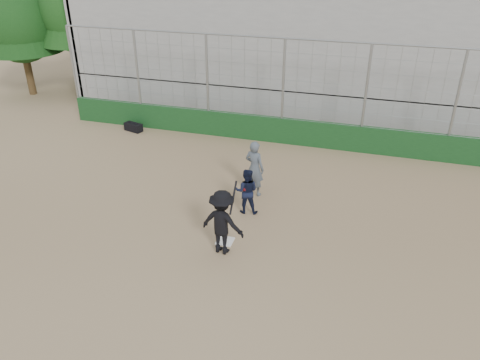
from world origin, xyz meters
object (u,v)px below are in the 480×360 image
(umpire, at_px, (254,171))
(catcher_crouched, at_px, (246,198))
(batter_at_plate, at_px, (222,222))
(equipment_bag, at_px, (133,127))

(umpire, bearing_deg, catcher_crouched, 112.29)
(batter_at_plate, distance_m, umpire, 3.15)
(batter_at_plate, relative_size, equipment_bag, 2.28)
(catcher_crouched, distance_m, equipment_bag, 7.92)
(catcher_crouched, height_order, umpire, umpire)
(batter_at_plate, xyz_separation_m, catcher_crouched, (0.06, 1.99, -0.39))
(batter_at_plate, height_order, catcher_crouched, batter_at_plate)
(batter_at_plate, bearing_deg, umpire, 90.15)
(umpire, bearing_deg, batter_at_plate, 108.81)
(umpire, height_order, equipment_bag, umpire)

